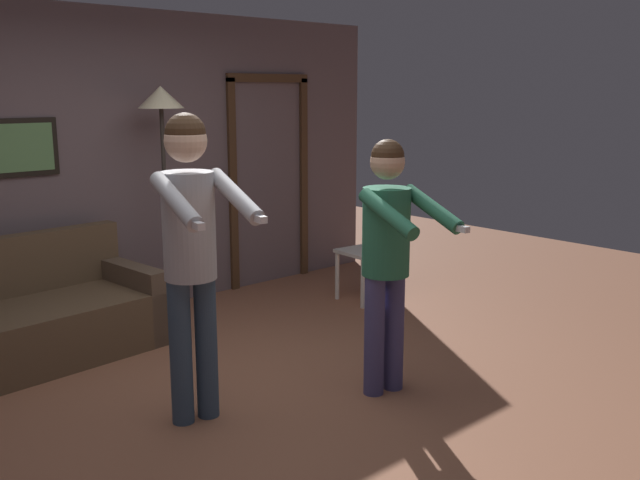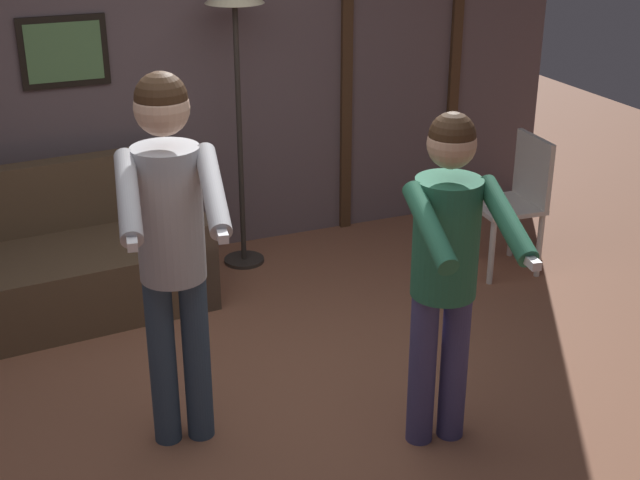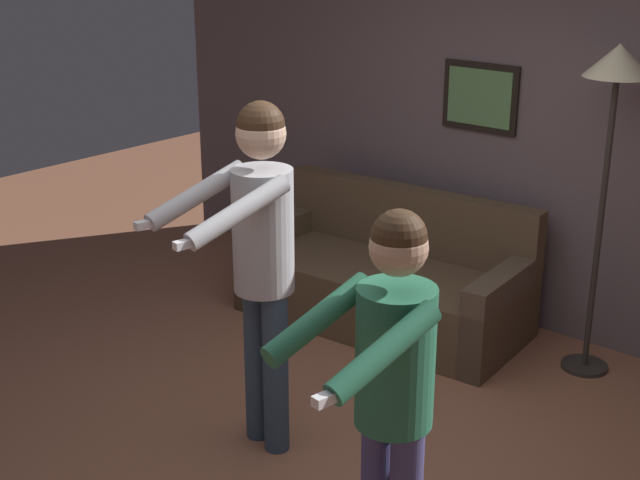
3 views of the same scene
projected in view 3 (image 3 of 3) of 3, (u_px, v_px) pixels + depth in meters
ground_plane at (313, 467)px, 4.47m from camera, size 12.00×12.00×0.00m
back_wall_assembly at (547, 136)px, 5.62m from camera, size 6.40×0.10×2.60m
couch at (385, 283)px, 6.01m from camera, size 1.96×0.99×0.87m
torchiere_lamp at (615, 95)px, 4.89m from camera, size 0.38×0.38×1.96m
person_standing_left at (260, 244)px, 4.30m from camera, size 0.52×0.76×1.81m
person_standing_right at (391, 377)px, 3.32m from camera, size 0.50×0.71×1.63m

